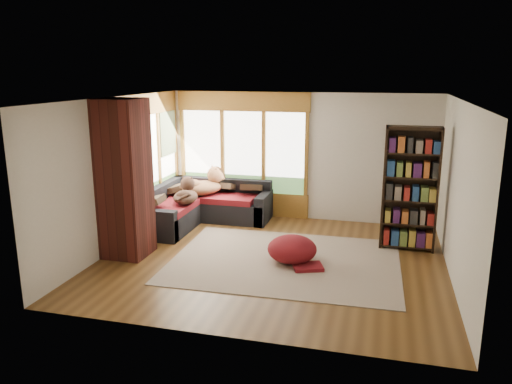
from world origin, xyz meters
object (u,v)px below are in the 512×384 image
at_px(sectional_sofa, 197,207).
at_px(dog_brindle, 186,192).
at_px(dog_tan, 205,182).
at_px(pouf, 292,248).
at_px(bookshelf, 410,189).
at_px(area_rug, 285,261).
at_px(brick_chimney, 124,179).

relative_size(sectional_sofa, dog_brindle, 2.72).
bearing_deg(sectional_sofa, dog_brindle, -92.38).
relative_size(sectional_sofa, dog_tan, 2.21).
relative_size(pouf, dog_tan, 0.80).
height_order(bookshelf, dog_tan, bookshelf).
relative_size(area_rug, dog_tan, 3.65).
bearing_deg(bookshelf, brick_chimney, -162.11).
bearing_deg(pouf, bookshelf, 31.44).
height_order(brick_chimney, dog_brindle, brick_chimney).
xyz_separation_m(pouf, dog_brindle, (-2.32, 1.22, 0.51)).
height_order(bookshelf, pouf, bookshelf).
xyz_separation_m(brick_chimney, dog_brindle, (0.41, 1.58, -0.56)).
relative_size(brick_chimney, dog_brindle, 3.21).
bearing_deg(pouf, brick_chimney, -172.50).
bearing_deg(brick_chimney, dog_brindle, 75.55).
distance_m(area_rug, dog_brindle, 2.63).
relative_size(bookshelf, dog_brindle, 2.63).
bearing_deg(dog_brindle, sectional_sofa, -16.27).
distance_m(dog_tan, dog_brindle, 0.69).
relative_size(area_rug, pouf, 4.55).
bearing_deg(brick_chimney, pouf, 7.50).
bearing_deg(bookshelf, dog_tan, 168.78).
relative_size(sectional_sofa, bookshelf, 1.03).
xyz_separation_m(bookshelf, pouf, (-1.81, -1.11, -0.84)).
distance_m(area_rug, pouf, 0.25).
distance_m(pouf, dog_brindle, 2.67).
distance_m(brick_chimney, dog_tan, 2.38).
distance_m(bookshelf, dog_brindle, 4.15).
relative_size(brick_chimney, bookshelf, 1.22).
relative_size(area_rug, dog_brindle, 4.49).
xyz_separation_m(area_rug, dog_brindle, (-2.21, 1.23, 0.73)).
height_order(pouf, dog_brindle, dog_brindle).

